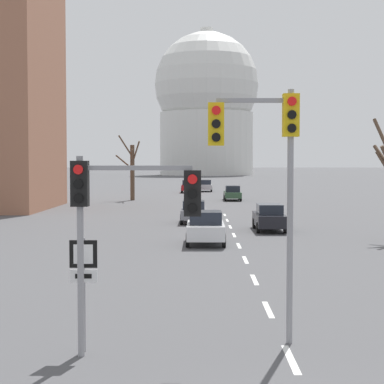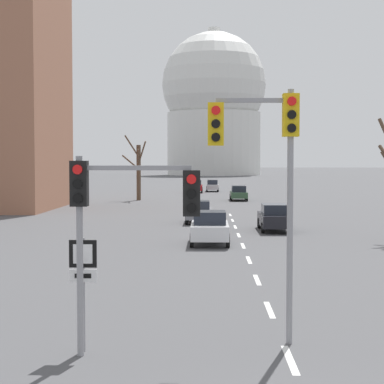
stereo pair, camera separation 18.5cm
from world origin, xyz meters
TOP-DOWN VIEW (x-y plane):
  - lane_stripe_0 at (0.00, 4.76)m, footprint 0.16×2.00m
  - lane_stripe_1 at (0.00, 9.26)m, footprint 0.16×2.00m
  - lane_stripe_2 at (0.00, 13.76)m, footprint 0.16×2.00m
  - lane_stripe_3 at (0.00, 18.26)m, footprint 0.16×2.00m
  - lane_stripe_4 at (0.00, 22.76)m, footprint 0.16×2.00m
  - lane_stripe_5 at (0.00, 27.26)m, footprint 0.16×2.00m
  - lane_stripe_6 at (0.00, 31.76)m, footprint 0.16×2.00m
  - lane_stripe_7 at (0.00, 36.26)m, footprint 0.16×2.00m
  - lane_stripe_8 at (0.00, 40.76)m, footprint 0.16×2.00m
  - traffic_signal_near_left at (-3.56, 4.91)m, footprint 2.73×0.34m
  - traffic_signal_centre_tall at (-0.43, 5.96)m, footprint 2.04×0.34m
  - route_sign_post at (-4.43, 5.23)m, footprint 0.60×0.08m
  - sedan_near_left at (-3.40, 75.37)m, footprint 1.94×4.18m
  - sedan_near_right at (-1.63, 23.25)m, footprint 1.91×3.87m
  - sedan_mid_centre at (1.51, 58.90)m, footprint 1.79×4.49m
  - sedan_far_left at (-1.12, 78.78)m, footprint 1.69×4.42m
  - sedan_far_right at (2.21, 29.53)m, footprint 1.74×4.35m
  - sedan_distant_centre at (-2.33, 34.28)m, footprint 1.75×3.82m
  - bare_tree_left_near at (-9.11, 59.14)m, footprint 2.81×2.05m
  - capitol_dome at (0.00, 183.55)m, footprint 30.87×30.87m

SIDE VIEW (x-z plane):
  - lane_stripe_0 at x=0.00m, z-range 0.00..0.01m
  - lane_stripe_1 at x=0.00m, z-range 0.00..0.01m
  - lane_stripe_2 at x=0.00m, z-range 0.00..0.01m
  - lane_stripe_3 at x=0.00m, z-range 0.00..0.01m
  - lane_stripe_4 at x=0.00m, z-range 0.00..0.01m
  - lane_stripe_5 at x=0.00m, z-range 0.00..0.01m
  - lane_stripe_6 at x=0.00m, z-range 0.00..0.01m
  - lane_stripe_7 at x=0.00m, z-range 0.00..0.01m
  - lane_stripe_8 at x=0.00m, z-range 0.00..0.01m
  - sedan_distant_centre at x=-2.33m, z-range 0.02..1.54m
  - sedan_mid_centre at x=1.51m, z-range 0.00..1.57m
  - sedan_far_left at x=-1.12m, z-range 0.01..1.60m
  - sedan_far_right at x=2.21m, z-range 0.01..1.61m
  - sedan_near_left at x=-3.40m, z-range 0.01..1.68m
  - sedan_near_right at x=-1.63m, z-range 0.01..1.68m
  - route_sign_post at x=-4.43m, z-range 0.45..2.95m
  - traffic_signal_near_left at x=-3.56m, z-range 1.10..5.35m
  - bare_tree_left_near at x=-9.11m, z-range -0.19..6.70m
  - traffic_signal_centre_tall at x=-0.43m, z-range 1.49..7.24m
  - capitol_dome at x=0.00m, z-range -0.56..43.05m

